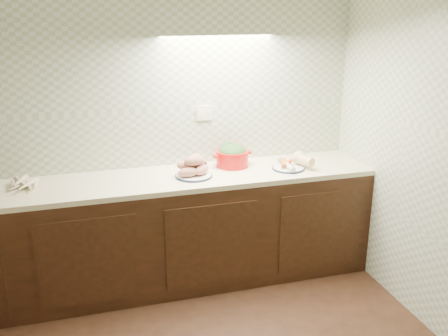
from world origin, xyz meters
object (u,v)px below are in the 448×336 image
object	(u,v)px
veg_plate	(293,162)
parsnip_pile	(29,185)
onion_bowl	(197,164)
sweet_potato_plate	(193,168)
dutch_oven	(232,156)

from	to	relation	value
veg_plate	parsnip_pile	bearing A→B (deg)	177.92
onion_bowl	veg_plate	distance (m)	0.78
sweet_potato_plate	onion_bowl	size ratio (longest dim) A/B	1.89
sweet_potato_plate	veg_plate	xyz separation A→B (m)	(0.82, -0.01, -0.02)
parsnip_pile	veg_plate	bearing A→B (deg)	-2.08
onion_bowl	veg_plate	size ratio (longest dim) A/B	0.46
parsnip_pile	onion_bowl	xyz separation A→B (m)	(1.25, 0.09, 0.01)
dutch_oven	veg_plate	bearing A→B (deg)	-26.60
sweet_potato_plate	veg_plate	distance (m)	0.82
parsnip_pile	veg_plate	size ratio (longest dim) A/B	1.04
onion_bowl	dutch_oven	distance (m)	0.30
parsnip_pile	sweet_potato_plate	bearing A→B (deg)	-2.97
parsnip_pile	dutch_oven	distance (m)	1.55
dutch_oven	veg_plate	xyz separation A→B (m)	(0.46, -0.17, -0.04)
parsnip_pile	dutch_oven	xyz separation A→B (m)	(1.55, 0.10, 0.06)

